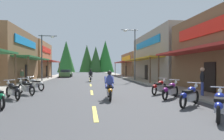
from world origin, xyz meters
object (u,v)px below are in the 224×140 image
Objects in this scene: parked_car_curbside at (66,73)px; streetlamp_left at (45,51)px; motorcycle_parked_left_3 at (26,87)px; motorcycle_parked_left_4 at (35,84)px; pedestrian_by_shop at (202,80)px; motorcycle_parked_right_3 at (159,87)px; pedestrian_browsing at (22,75)px; rider_cruising_trailing at (91,76)px; motorcycle_parked_right_0 at (219,104)px; motorcycle_parked_right_1 at (190,95)px; rider_cruising_lead at (109,87)px; motorcycle_parked_left_2 at (13,90)px; streetlamp_right at (133,48)px; motorcycle_parked_right_2 at (170,90)px.

streetlamp_left is at bearing 173.67° from parked_car_curbside.
motorcycle_parked_left_3 is 2.16m from motorcycle_parked_left_4.
motorcycle_parked_right_3 is at bearing -15.14° from pedestrian_by_shop.
rider_cruising_trailing is at bearing 33.87° from pedestrian_browsing.
motorcycle_parked_right_0 is 0.98× the size of pedestrian_by_shop.
motorcycle_parked_right_1 is 10.96m from motorcycle_parked_left_4.
motorcycle_parked_right_1 is 17.72m from pedestrian_browsing.
motorcycle_parked_right_1 is 0.81× the size of rider_cruising_lead.
motorcycle_parked_left_2 is 10.76m from pedestrian_by_shop.
motorcycle_parked_left_4 is 6.96m from rider_cruising_lead.
parked_car_curbside is (-10.60, 24.54, -0.33)m from pedestrian_by_shop.
pedestrian_by_shop is 17.70m from pedestrian_browsing.
motorcycle_parked_left_3 is (-9.77, -11.04, -3.89)m from streetlamp_right.
motorcycle_parked_left_4 is at bearing 117.19° from motorcycle_parked_right_3.
motorcycle_parked_left_2 is 3.81m from motorcycle_parked_left_4.
pedestrian_by_shop reaches higher than motorcycle_parked_left_2.
motorcycle_parked_left_2 is (-8.71, 1.03, 0.00)m from motorcycle_parked_right_2.
motorcycle_parked_right_0 is 5.82m from motorcycle_parked_right_3.
rider_cruising_trailing is at bearing 6.60° from rider_cruising_lead.
motorcycle_parked_left_2 is 23.60m from parked_car_curbside.
motorcycle_parked_left_4 is 11.62m from pedestrian_by_shop.
motorcycle_parked_left_4 is 1.01× the size of pedestrian_by_shop.
streetlamp_right is at bearing 46.50° from motorcycle_parked_right_1.
motorcycle_parked_right_2 is 0.94× the size of pedestrian_by_shop.
motorcycle_parked_right_2 is 0.38× the size of parked_car_curbside.
motorcycle_parked_right_3 is at bearing -18.99° from pedestrian_browsing.
motorcycle_parked_right_0 is 5.34m from rider_cruising_lead.
motorcycle_parked_left_3 is 5.68m from rider_cruising_lead.
rider_cruising_lead is at bearing -64.48° from streetlamp_left.
motorcycle_parked_left_4 is (-8.43, 8.87, 0.00)m from motorcycle_parked_right_0.
motorcycle_parked_left_3 is at bearing 12.27° from pedestrian_by_shop.
streetlamp_left reaches higher than motorcycle_parked_right_0.
parked_car_curbside is (3.10, 13.33, -0.21)m from pedestrian_browsing.
motorcycle_parked_right_1 is at bearing -94.71° from streetlamp_right.
pedestrian_browsing is at bearing -128.49° from streetlamp_left.
streetlamp_left is 3.55× the size of motorcycle_parked_right_3.
streetlamp_left reaches higher than motorcycle_parked_right_2.
streetlamp_right reaches higher than motorcycle_parked_left_2.
motorcycle_parked_left_4 is (1.25, -8.81, -3.32)m from streetlamp_left.
pedestrian_browsing is at bearing 76.69° from motorcycle_parked_right_0.
streetlamp_left is 9.50m from motorcycle_parked_left_4.
pedestrian_browsing is (-3.18, 8.62, 0.41)m from motorcycle_parked_left_3.
motorcycle_parked_right_2 is at bearing -24.03° from pedestrian_browsing.
rider_cruising_lead is (-3.49, -1.58, 0.17)m from motorcycle_parked_right_3.
motorcycle_parked_left_2 is 0.99× the size of pedestrian_by_shop.
pedestrian_by_shop is (10.52, -2.58, 0.53)m from motorcycle_parked_left_3.
rider_cruising_trailing reaches higher than motorcycle_parked_right_0.
motorcycle_parked_right_3 is at bearing -159.11° from parked_car_curbside.
parked_car_curbside is at bearing 56.13° from motorcycle_parked_right_0.
motorcycle_parked_right_1 and motorcycle_parked_left_2 have the same top height.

